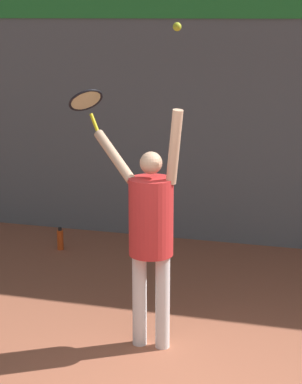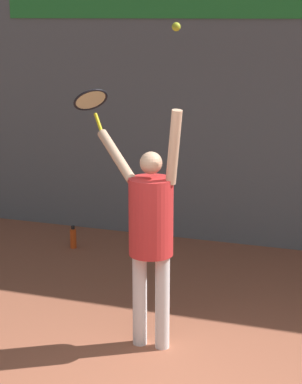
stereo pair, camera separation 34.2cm
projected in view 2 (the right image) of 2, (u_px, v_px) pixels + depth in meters
name	position (u px, v px, depth m)	size (l,w,h in m)	color
back_wall	(283.00, 52.00, 8.45)	(18.00, 0.10, 5.00)	slate
tennis_player	(151.00, 227.00, 6.08)	(0.96, 0.59, 2.18)	white
tennis_racket	(91.00, 102.00, 6.54)	(0.42, 0.43, 0.41)	yellow
tennis_ball	(176.00, 27.00, 5.52)	(0.07, 0.07, 0.07)	#CCDB2D
water_bottle	(73.00, 238.00, 8.98)	(0.08, 0.08, 0.30)	#D84C19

